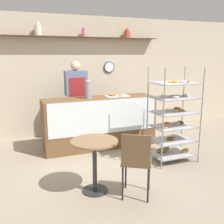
% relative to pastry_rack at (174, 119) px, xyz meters
% --- Properties ---
extents(ground_plane, '(14.00, 14.00, 0.00)m').
position_rel_pastry_rack_xyz_m(ground_plane, '(-0.96, 0.11, -0.75)').
color(ground_plane, gray).
extents(back_wall, '(10.00, 0.30, 2.70)m').
position_rel_pastry_rack_xyz_m(back_wall, '(-0.96, 2.30, 0.62)').
color(back_wall, beige).
rests_on(back_wall, ground_plane).
extents(display_counter, '(2.24, 0.62, 1.01)m').
position_rel_pastry_rack_xyz_m(display_counter, '(-0.96, 1.15, -0.24)').
color(display_counter, brown).
rests_on(display_counter, ground_plane).
extents(pastry_rack, '(0.77, 0.53, 1.64)m').
position_rel_pastry_rack_xyz_m(pastry_rack, '(0.00, 0.00, 0.00)').
color(pastry_rack, gray).
rests_on(pastry_rack, ground_plane).
extents(person_worker, '(0.45, 0.23, 1.72)m').
position_rel_pastry_rack_xyz_m(person_worker, '(-1.31, 1.63, 0.19)').
color(person_worker, '#282833').
rests_on(person_worker, ground_plane).
extents(cafe_table, '(0.63, 0.63, 0.74)m').
position_rel_pastry_rack_xyz_m(cafe_table, '(-1.61, -0.53, -0.20)').
color(cafe_table, '#262628').
rests_on(cafe_table, ground_plane).
extents(cafe_chair, '(0.52, 0.52, 0.89)m').
position_rel_pastry_rack_xyz_m(cafe_chair, '(-1.17, -0.90, -0.19)').
color(cafe_chair, black).
rests_on(cafe_chair, ground_plane).
extents(coffee_carafe, '(0.13, 0.13, 0.35)m').
position_rel_pastry_rack_xyz_m(coffee_carafe, '(-1.18, 1.16, 0.43)').
color(coffee_carafe, gray).
rests_on(coffee_carafe, display_counter).
extents(donut_tray_counter, '(0.47, 0.29, 0.05)m').
position_rel_pastry_rack_xyz_m(donut_tray_counter, '(-0.59, 1.19, 0.28)').
color(donut_tray_counter, silver).
rests_on(donut_tray_counter, display_counter).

